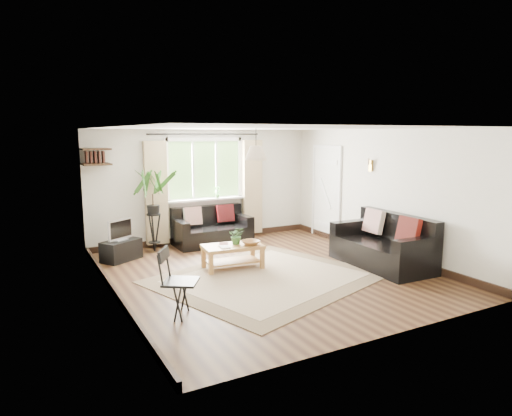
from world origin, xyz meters
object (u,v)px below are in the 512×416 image
sofa_right (382,242)px  tv_stand (121,250)px  palm_stand (153,211)px  folding_chair (181,283)px  coffee_table (233,257)px  sofa_back (212,227)px

sofa_right → tv_stand: bearing=-120.7°
sofa_right → palm_stand: (-3.23, 2.91, 0.38)m
folding_chair → palm_stand: bearing=22.0°
sofa_right → palm_stand: size_ratio=1.13×
folding_chair → coffee_table: bearing=-10.8°
sofa_right → coffee_table: size_ratio=1.81×
tv_stand → folding_chair: size_ratio=0.79×
sofa_back → folding_chair: folding_chair is taller
sofa_right → sofa_back: bearing=-143.2°
tv_stand → folding_chair: (0.11, -3.02, 0.25)m
palm_stand → coffee_table: bearing=-64.5°
coffee_table → sofa_right: bearing=-24.9°
sofa_right → palm_stand: palm_stand is taller
tv_stand → folding_chair: bearing=-118.7°
sofa_right → tv_stand: size_ratio=2.63×
tv_stand → palm_stand: 1.02m
coffee_table → tv_stand: size_ratio=1.45×
coffee_table → folding_chair: size_ratio=1.15×
sofa_right → folding_chair: folding_chair is taller
sofa_back → palm_stand: size_ratio=0.97×
sofa_right → coffee_table: sofa_right is taller
sofa_right → folding_chair: 3.88m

